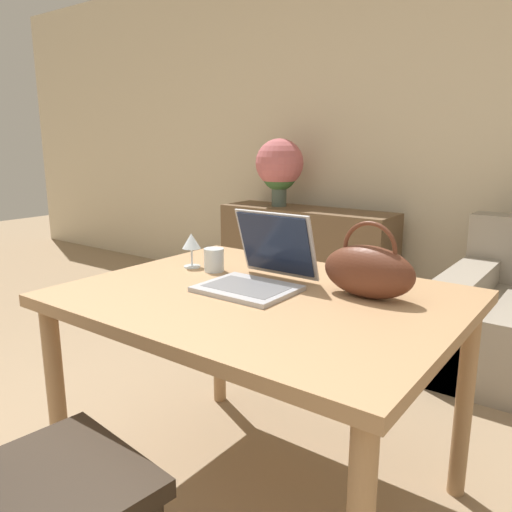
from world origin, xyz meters
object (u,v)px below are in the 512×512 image
(wine_glass, at_px, (191,243))
(handbag, at_px, (368,270))
(laptop, at_px, (261,267))
(drinking_glass, at_px, (214,260))
(chair, at_px, (6,482))
(flower_vase, at_px, (279,167))

(wine_glass, xyz_separation_m, handbag, (0.72, 0.05, -0.01))
(laptop, bearing_deg, wine_glass, 172.68)
(handbag, bearing_deg, laptop, -164.98)
(wine_glass, height_order, handbag, handbag)
(drinking_glass, bearing_deg, wine_glass, -176.65)
(chair, xyz_separation_m, handbag, (0.40, 0.99, 0.34))
(chair, height_order, drinking_glass, chair)
(handbag, height_order, flower_vase, flower_vase)
(chair, height_order, wine_glass, chair)
(handbag, relative_size, flower_vase, 0.58)
(laptop, bearing_deg, drinking_glass, 168.27)
(drinking_glass, height_order, handbag, handbag)
(chair, bearing_deg, flower_vase, 119.18)
(chair, bearing_deg, wine_glass, 115.56)
(chair, height_order, laptop, laptop)
(handbag, bearing_deg, drinking_glass, -176.28)
(laptop, height_order, flower_vase, flower_vase)
(drinking_glass, bearing_deg, chair, -77.35)
(wine_glass, relative_size, flower_vase, 0.26)
(drinking_glass, bearing_deg, laptop, -11.73)
(drinking_glass, xyz_separation_m, handbag, (0.61, 0.04, 0.04))
(wine_glass, distance_m, flower_vase, 2.07)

